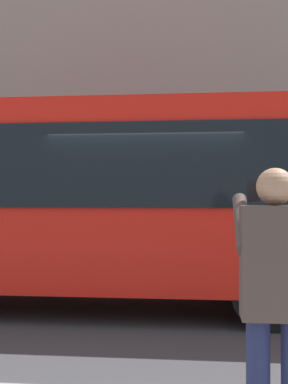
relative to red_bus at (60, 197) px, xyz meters
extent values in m
plane|color=#38383A|center=(-1.44, 0.17, -1.68)|extent=(60.00, 60.00, 0.00)
cube|color=gray|center=(-1.44, -6.63, 4.32)|extent=(28.00, 0.80, 12.00)
cube|color=red|center=(-0.02, -0.01, 0.02)|extent=(9.00, 2.50, 2.60)
cube|color=black|center=(-0.02, 1.25, 0.42)|extent=(7.60, 0.06, 1.10)
cylinder|color=black|center=(-3.02, -1.11, -1.18)|extent=(1.00, 0.28, 1.00)
cylinder|color=black|center=(-3.02, 1.09, -1.18)|extent=(1.00, 0.28, 1.00)
cube|color=#473833|center=(-2.59, 4.72, -0.38)|extent=(0.40, 0.24, 0.66)
sphere|color=#A87A5B|center=(-2.59, 4.72, 0.06)|extent=(0.22, 0.22, 0.22)
cylinder|color=#473833|center=(-2.41, 4.56, -0.16)|extent=(0.09, 0.48, 0.37)
cube|color=black|center=(-2.49, 4.42, 0.04)|extent=(0.07, 0.01, 0.14)
camera|label=1|loc=(-2.17, 7.83, -0.01)|focal=48.86mm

